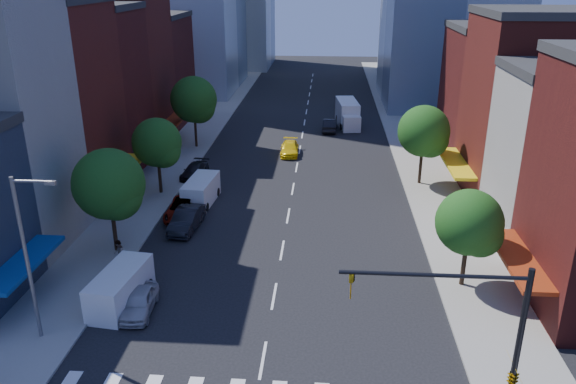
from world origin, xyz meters
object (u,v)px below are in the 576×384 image
at_px(traffic_car_oncoming, 330,125).
at_px(pedestrian_far, 119,253).
at_px(parked_car_rear, 195,171).
at_px(traffic_car_far, 342,104).
at_px(cargo_van_near, 119,289).
at_px(parked_car_second, 187,219).
at_px(taxi, 290,148).
at_px(cargo_van_far, 201,192).
at_px(box_truck, 348,114).
at_px(parked_car_front, 140,302).
at_px(parked_car_third, 182,209).

distance_m(traffic_car_oncoming, pedestrian_far, 37.85).
distance_m(parked_car_rear, traffic_car_far, 33.17).
relative_size(cargo_van_near, traffic_car_oncoming, 1.14).
bearing_deg(parked_car_second, taxi, 75.72).
distance_m(parked_car_rear, cargo_van_far, 6.65).
distance_m(cargo_van_near, box_truck, 44.78).
relative_size(parked_car_front, box_truck, 0.50).
height_order(taxi, pedestrian_far, pedestrian_far).
bearing_deg(cargo_van_far, traffic_car_oncoming, 70.29).
bearing_deg(taxi, box_truck, 61.36).
relative_size(parked_car_third, parked_car_rear, 1.11).
distance_m(parked_car_third, traffic_car_far, 41.27).
height_order(parked_car_third, parked_car_rear, parked_car_third).
bearing_deg(parked_car_rear, parked_car_third, -76.09).
height_order(cargo_van_near, pedestrian_far, cargo_van_near).
relative_size(parked_car_front, traffic_car_oncoming, 0.85).
bearing_deg(box_truck, cargo_van_near, -115.17).
xyz_separation_m(parked_car_third, taxi, (7.38, 17.01, -0.02)).
bearing_deg(parked_car_rear, traffic_car_oncoming, 61.10).
relative_size(parked_car_third, cargo_van_far, 0.95).
distance_m(cargo_van_far, taxi, 15.57).
xyz_separation_m(parked_car_front, traffic_car_far, (12.43, 52.49, -0.02)).
bearing_deg(pedestrian_far, traffic_car_far, 152.32).
bearing_deg(taxi, pedestrian_far, -111.90).
bearing_deg(parked_car_rear, cargo_van_near, -81.43).
bearing_deg(traffic_car_far, cargo_van_far, 72.60).
height_order(parked_car_second, traffic_car_oncoming, parked_car_second).
distance_m(parked_car_second, traffic_car_oncoming, 31.02).
xyz_separation_m(parked_car_front, cargo_van_near, (-1.38, 0.65, 0.39)).
xyz_separation_m(parked_car_front, traffic_car_oncoming, (10.77, 40.31, 0.09)).
relative_size(parked_car_rear, cargo_van_far, 0.86).
relative_size(parked_car_third, pedestrian_far, 2.74).
height_order(parked_car_second, cargo_van_far, cargo_van_far).
distance_m(traffic_car_oncoming, box_truck, 3.61).
bearing_deg(parked_car_rear, cargo_van_far, -65.61).
height_order(parked_car_rear, traffic_car_oncoming, traffic_car_oncoming).
relative_size(parked_car_third, traffic_car_far, 1.29).
distance_m(parked_car_third, taxi, 18.54).
xyz_separation_m(cargo_van_near, box_truck, (14.38, 42.41, 0.39)).
distance_m(parked_car_rear, traffic_car_oncoming, 21.81).
bearing_deg(taxi, traffic_car_far, 73.56).
distance_m(taxi, traffic_car_far, 22.84).
bearing_deg(taxi, cargo_van_far, -116.11).
distance_m(cargo_van_near, pedestrian_far, 4.69).
bearing_deg(traffic_car_oncoming, parked_car_third, 69.37).
height_order(cargo_van_near, box_truck, box_truck).
relative_size(parked_car_third, cargo_van_near, 0.93).
xyz_separation_m(parked_car_second, cargo_van_near, (-1.38, -10.57, 0.28)).
relative_size(traffic_car_oncoming, box_truck, 0.59).
height_order(parked_car_rear, pedestrian_far, pedestrian_far).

